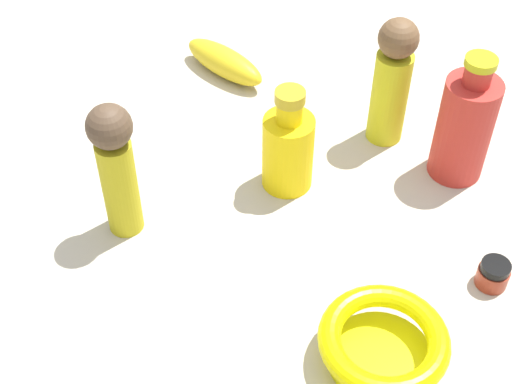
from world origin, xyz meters
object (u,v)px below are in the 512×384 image
object	(u,v)px
person_figure_child	(116,166)
nail_polish_jar	(493,274)
person_figure_adult	(392,80)
bowl	(383,344)
banana	(224,62)
bottle_tall	(465,126)
bottle_short	(288,148)

from	to	relation	value
person_figure_child	nail_polish_jar	size ratio (longest dim) A/B	5.08
person_figure_child	person_figure_adult	size ratio (longest dim) A/B	1.00
person_figure_child	bowl	xyz separation A→B (m)	(0.09, -0.37, -0.08)
bowl	banana	xyz separation A→B (m)	(0.22, 0.53, -0.01)
bowl	bottle_tall	bearing A→B (deg)	23.47
person_figure_adult	bottle_tall	bearing A→B (deg)	-81.40
bottle_short	bottle_tall	distance (m)	0.24
bowl	banana	bearing A→B (deg)	67.35
bottle_tall	banana	size ratio (longest dim) A/B	1.22
nail_polish_jar	bowl	bearing A→B (deg)	174.13
bottle_short	banana	world-z (taller)	bottle_short
person_figure_child	nail_polish_jar	bearing A→B (deg)	-53.97
nail_polish_jar	person_figure_child	bearing A→B (deg)	126.03
bowl	person_figure_adult	bearing A→B (deg)	40.49
person_figure_child	bottle_tall	xyz separation A→B (m)	(0.41, -0.23, -0.03)
bottle_short	banana	xyz separation A→B (m)	(0.10, 0.25, -0.04)
person_figure_child	banana	bearing A→B (deg)	27.88
person_figure_child	banana	distance (m)	0.37
person_figure_adult	nail_polish_jar	world-z (taller)	person_figure_adult
bowl	bottle_tall	xyz separation A→B (m)	(0.32, 0.14, 0.05)
person_figure_adult	bowl	xyz separation A→B (m)	(-0.30, -0.26, -0.07)
bottle_short	bowl	world-z (taller)	bottle_short
nail_polish_jar	person_figure_adult	bearing A→B (deg)	67.69
nail_polish_jar	bottle_tall	size ratio (longest dim) A/B	0.20
person_figure_child	bowl	bearing A→B (deg)	-75.66
person_figure_adult	banana	world-z (taller)	person_figure_adult
person_figure_adult	banana	bearing A→B (deg)	105.47
person_figure_adult	bowl	world-z (taller)	person_figure_adult
person_figure_child	bottle_short	distance (m)	0.24
nail_polish_jar	bottle_tall	world-z (taller)	bottle_tall
banana	bottle_tall	bearing A→B (deg)	-172.02
bottle_tall	nail_polish_jar	bearing A→B (deg)	-129.76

